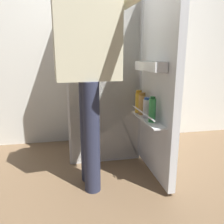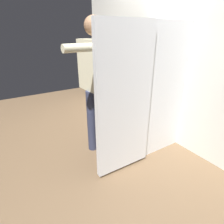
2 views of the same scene
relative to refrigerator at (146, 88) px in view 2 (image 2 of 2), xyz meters
name	(u,v)px [view 2 (image 2 of 2)]	position (x,y,z in m)	size (l,w,h in m)	color
ground_plane	(112,150)	(-0.03, -0.51, -0.81)	(6.22, 6.22, 0.00)	brown
kitchen_wall	(171,45)	(-0.03, 0.43, 0.52)	(4.40, 0.10, 2.66)	silver
refrigerator	(146,88)	(0.00, 0.00, 0.00)	(0.74, 1.30, 1.61)	silver
person	(96,76)	(-0.20, -0.63, 0.20)	(0.59, 0.74, 1.66)	#2D334C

